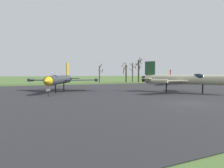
% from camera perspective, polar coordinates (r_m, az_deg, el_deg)
% --- Properties ---
extents(ground_plane, '(600.00, 600.00, 0.00)m').
position_cam_1_polar(ground_plane, '(23.58, 19.91, -5.02)').
color(ground_plane, '#4C6B33').
extents(asphalt_apron, '(106.04, 53.76, 0.05)m').
position_cam_1_polar(asphalt_apron, '(36.54, 1.28, -2.13)').
color(asphalt_apron, '#28282B').
rests_on(asphalt_apron, ground).
extents(grass_verge_strip, '(166.04, 12.00, 0.06)m').
position_cam_1_polar(grass_verge_strip, '(67.34, -11.86, 0.02)').
color(grass_verge_strip, '#425929').
rests_on(grass_verge_strip, ground).
extents(jet_fighter_front_left, '(12.04, 14.46, 5.37)m').
position_cam_1_polar(jet_fighter_front_left, '(36.51, 19.02, 1.22)').
color(jet_fighter_front_left, '#B7B293').
rests_on(jet_fighter_front_left, ground).
extents(jet_fighter_front_right, '(12.43, 14.11, 5.37)m').
position_cam_1_polar(jet_fighter_front_right, '(37.81, -13.84, 1.17)').
color(jet_fighter_front_right, '#33383D').
rests_on(jet_fighter_front_right, ground).
extents(info_placard_front_right, '(0.65, 0.37, 1.09)m').
position_cam_1_polar(info_placard_front_right, '(29.90, -16.78, -2.03)').
color(info_placard_front_right, black).
rests_on(info_placard_front_right, ground).
extents(jet_fighter_rear_center, '(11.42, 10.57, 4.43)m').
position_cam_1_polar(jet_fighter_rear_center, '(62.42, 14.79, 1.46)').
color(jet_fighter_rear_center, '#565B60').
rests_on(jet_fighter_rear_center, ground).
extents(info_placard_rear_center, '(0.64, 0.26, 1.05)m').
position_cam_1_polar(info_placard_rear_center, '(54.25, 14.66, 0.05)').
color(info_placard_rear_center, black).
rests_on(info_placard_rear_center, ground).
extents(bare_tree_far_left, '(2.34, 2.44, 7.00)m').
position_cam_1_polar(bare_tree_far_left, '(78.53, -3.30, 2.94)').
color(bare_tree_far_left, '#42382D').
rests_on(bare_tree_far_left, ground).
extents(bare_tree_left_of_center, '(2.30, 2.92, 7.74)m').
position_cam_1_polar(bare_tree_left_of_center, '(83.41, 3.65, 3.26)').
color(bare_tree_left_of_center, brown).
rests_on(bare_tree_left_of_center, ground).
extents(bare_tree_center, '(3.60, 2.65, 7.48)m').
position_cam_1_polar(bare_tree_center, '(83.07, 5.59, 3.36)').
color(bare_tree_center, brown).
rests_on(bare_tree_center, ground).
extents(bare_tree_right_of_center, '(3.03, 3.01, 9.32)m').
position_cam_1_polar(bare_tree_right_of_center, '(81.29, 7.21, 3.85)').
color(bare_tree_right_of_center, '#42382D').
rests_on(bare_tree_right_of_center, ground).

